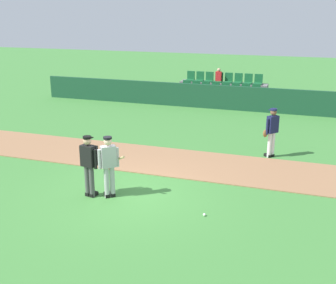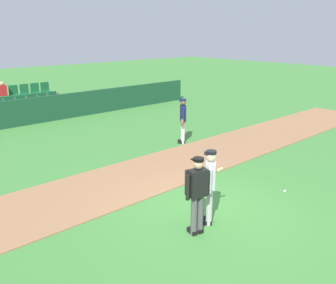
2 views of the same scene
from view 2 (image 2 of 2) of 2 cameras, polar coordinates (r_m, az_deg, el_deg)
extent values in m
plane|color=#42843A|center=(9.06, 6.47, -11.02)|extent=(80.00, 80.00, 0.00)
cube|color=#9E704C|center=(11.03, -5.07, -5.56)|extent=(28.00, 2.75, 0.03)
cube|color=#19472D|center=(18.20, -21.65, 4.41)|extent=(20.00, 0.16, 1.26)
cube|color=slate|center=(19.64, -23.01, 3.68)|extent=(5.00, 2.10, 0.30)
cube|color=slate|center=(19.18, -22.71, 4.49)|extent=(4.90, 0.85, 0.40)
cube|color=#196033|center=(18.95, -23.47, 5.04)|extent=(0.44, 0.40, 0.08)
cube|color=#196033|center=(19.11, -23.77, 5.86)|extent=(0.44, 0.08, 0.50)
cube|color=#196033|center=(19.13, -21.92, 5.32)|extent=(0.44, 0.40, 0.08)
cube|color=#196033|center=(19.29, -22.23, 6.13)|extent=(0.44, 0.08, 0.50)
cube|color=#196033|center=(19.31, -20.39, 5.58)|extent=(0.44, 0.40, 0.08)
cube|color=#196033|center=(19.47, -20.71, 6.39)|extent=(0.44, 0.08, 0.50)
cube|color=#196033|center=(19.52, -18.90, 5.84)|extent=(0.44, 0.40, 0.08)
cube|color=#196033|center=(19.67, -19.23, 6.64)|extent=(0.44, 0.08, 0.50)
cube|color=#196033|center=(19.73, -17.43, 6.10)|extent=(0.44, 0.40, 0.08)
cube|color=#196033|center=(19.89, -17.77, 6.88)|extent=(0.44, 0.08, 0.50)
cube|color=slate|center=(19.90, -23.67, 5.97)|extent=(4.90, 0.85, 0.40)
cube|color=#196033|center=(19.68, -24.42, 6.51)|extent=(0.44, 0.40, 0.08)
cube|color=#196033|center=(19.85, -24.71, 7.29)|extent=(0.44, 0.08, 0.50)
cube|color=red|center=(19.68, -24.58, 7.39)|extent=(0.32, 0.22, 0.52)
sphere|color=tan|center=(19.64, -24.70, 8.39)|extent=(0.20, 0.20, 0.20)
cube|color=#196033|center=(19.85, -22.92, 6.77)|extent=(0.44, 0.40, 0.08)
cube|color=#196033|center=(20.02, -23.21, 7.54)|extent=(0.44, 0.08, 0.50)
cube|color=#196033|center=(20.03, -21.43, 7.02)|extent=(0.44, 0.40, 0.08)
cube|color=#196033|center=(20.20, -21.74, 7.78)|extent=(0.44, 0.08, 0.50)
cube|color=#196033|center=(20.23, -19.98, 7.26)|extent=(0.44, 0.40, 0.08)
cube|color=#196033|center=(20.39, -20.29, 8.01)|extent=(0.44, 0.08, 0.50)
cube|color=#196033|center=(20.43, -18.55, 7.49)|extent=(0.44, 0.40, 0.08)
cube|color=#196033|center=(20.60, -18.87, 8.24)|extent=(0.44, 0.08, 0.50)
cylinder|color=#B2B2B2|center=(8.35, 6.53, -10.11)|extent=(0.14, 0.14, 0.90)
cylinder|color=#B2B2B2|center=(8.49, 6.57, -9.62)|extent=(0.14, 0.14, 0.90)
cube|color=black|center=(8.54, 6.03, -12.48)|extent=(0.26, 0.28, 0.10)
cube|color=black|center=(8.68, 6.07, -11.96)|extent=(0.26, 0.28, 0.10)
cube|color=#B2B2B2|center=(8.11, 6.73, -5.13)|extent=(0.45, 0.43, 0.60)
cylinder|color=#B2B2B2|center=(7.90, 6.66, -6.15)|extent=(0.09, 0.09, 0.55)
cylinder|color=#B2B2B2|center=(8.36, 6.77, -4.81)|extent=(0.09, 0.09, 0.55)
sphere|color=beige|center=(7.96, 6.83, -2.27)|extent=(0.22, 0.22, 0.22)
cylinder|color=black|center=(7.92, 6.86, -1.58)|extent=(0.23, 0.23, 0.06)
cube|color=black|center=(7.94, 6.13, -1.76)|extent=(0.22, 0.21, 0.02)
cylinder|color=tan|center=(8.40, 6.06, -5.41)|extent=(0.70, 0.48, 0.41)
cylinder|color=#4C4C4C|center=(7.94, 4.12, -11.56)|extent=(0.14, 0.14, 0.90)
cylinder|color=#4C4C4C|center=(8.02, 5.09, -11.27)|extent=(0.14, 0.14, 0.90)
cube|color=black|center=(8.18, 3.82, -13.84)|extent=(0.17, 0.28, 0.10)
cube|color=black|center=(8.26, 4.77, -13.54)|extent=(0.17, 0.28, 0.10)
cube|color=black|center=(7.65, 4.74, -6.47)|extent=(0.44, 0.30, 0.60)
cylinder|color=black|center=(7.54, 3.15, -7.21)|extent=(0.09, 0.09, 0.55)
cylinder|color=black|center=(7.81, 6.25, -6.43)|extent=(0.09, 0.09, 0.55)
sphere|color=tan|center=(7.49, 4.82, -3.45)|extent=(0.22, 0.22, 0.22)
cylinder|color=black|center=(7.46, 4.84, -2.73)|extent=(0.23, 0.23, 0.06)
cube|color=black|center=(7.54, 4.40, -2.73)|extent=(0.20, 0.15, 0.02)
cube|color=black|center=(7.75, 4.19, -6.14)|extent=(0.45, 0.17, 0.56)
cylinder|color=white|center=(14.17, 2.37, 1.52)|extent=(0.14, 0.14, 0.90)
cylinder|color=white|center=(14.32, 2.32, 1.69)|extent=(0.14, 0.14, 0.90)
cube|color=black|center=(14.28, 2.11, -0.03)|extent=(0.28, 0.26, 0.10)
cube|color=black|center=(14.43, 2.07, 0.16)|extent=(0.28, 0.26, 0.10)
cube|color=#191E47|center=(14.07, 2.38, 4.55)|extent=(0.42, 0.45, 0.60)
cylinder|color=#191E47|center=(13.83, 2.46, 4.13)|extent=(0.09, 0.09, 0.55)
cylinder|color=#191E47|center=(14.32, 2.31, 4.58)|extent=(0.09, 0.09, 0.55)
sphere|color=brown|center=(13.98, 2.41, 6.28)|extent=(0.22, 0.22, 0.22)
cylinder|color=#191E4C|center=(13.96, 2.41, 6.68)|extent=(0.23, 0.23, 0.06)
cube|color=#191E4C|center=(13.96, 2.00, 6.56)|extent=(0.21, 0.22, 0.02)
ellipsoid|color=brown|center=(13.87, 2.25, 3.10)|extent=(0.22, 0.23, 0.28)
sphere|color=white|center=(10.53, 17.93, -7.39)|extent=(0.07, 0.07, 0.07)
camera|label=1|loc=(11.84, 74.73, 8.54)|focal=45.65mm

